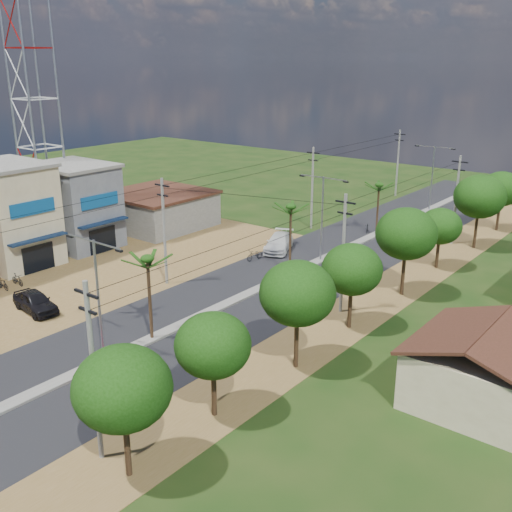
{
  "coord_description": "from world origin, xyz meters",
  "views": [
    {
      "loc": [
        28.18,
        -20.24,
        18.09
      ],
      "look_at": [
        -0.07,
        15.37,
        3.0
      ],
      "focal_mm": 42.0,
      "sensor_mm": 36.0,
      "label": 1
    }
  ],
  "objects_px": {
    "car_white_far": "(279,243)",
    "car_parked_dark": "(35,302)",
    "car_red_near": "(104,366)",
    "car_silver_mid": "(298,275)",
    "moto_rider_east": "(118,361)"
  },
  "relations": [
    {
      "from": "car_parked_dark",
      "to": "car_white_far",
      "type": "bearing_deg",
      "value": -6.07
    },
    {
      "from": "car_white_far",
      "to": "car_parked_dark",
      "type": "height_order",
      "value": "car_white_far"
    },
    {
      "from": "car_silver_mid",
      "to": "car_white_far",
      "type": "relative_size",
      "value": 0.72
    },
    {
      "from": "car_silver_mid",
      "to": "car_parked_dark",
      "type": "relative_size",
      "value": 0.85
    },
    {
      "from": "car_red_near",
      "to": "car_white_far",
      "type": "relative_size",
      "value": 0.77
    },
    {
      "from": "car_white_far",
      "to": "moto_rider_east",
      "type": "xyz_separation_m",
      "value": [
        6.2,
        -25.05,
        -0.37
      ]
    },
    {
      "from": "car_red_near",
      "to": "car_silver_mid",
      "type": "xyz_separation_m",
      "value": [
        0.0,
        20.15,
        -0.07
      ]
    },
    {
      "from": "car_red_near",
      "to": "car_silver_mid",
      "type": "distance_m",
      "value": 20.15
    },
    {
      "from": "car_silver_mid",
      "to": "car_parked_dark",
      "type": "distance_m",
      "value": 20.91
    },
    {
      "from": "car_white_far",
      "to": "car_parked_dark",
      "type": "xyz_separation_m",
      "value": [
        -5.33,
        -23.39,
        -0.0
      ]
    },
    {
      "from": "car_silver_mid",
      "to": "moto_rider_east",
      "type": "distance_m",
      "value": 18.9
    },
    {
      "from": "car_white_far",
      "to": "car_parked_dark",
      "type": "distance_m",
      "value": 23.99
    },
    {
      "from": "car_silver_mid",
      "to": "moto_rider_east",
      "type": "height_order",
      "value": "car_silver_mid"
    },
    {
      "from": "car_white_far",
      "to": "moto_rider_east",
      "type": "distance_m",
      "value": 25.81
    },
    {
      "from": "car_white_far",
      "to": "car_parked_dark",
      "type": "relative_size",
      "value": 1.18
    }
  ]
}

